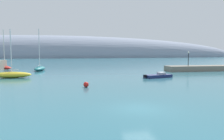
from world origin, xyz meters
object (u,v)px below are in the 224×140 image
sailboat_red_outer_mooring (5,67)px  motorboat_navy_foreground (158,76)px  sailboat_teal_near_shore (40,68)px  mooring_buoy_red (86,85)px  sailboat_yellow_mid_mooring (12,74)px  harbor_lamp_post (188,57)px

sailboat_red_outer_mooring → motorboat_navy_foreground: sailboat_red_outer_mooring is taller
sailboat_teal_near_shore → mooring_buoy_red: size_ratio=14.79×
sailboat_teal_near_shore → mooring_buoy_red: (9.69, -27.87, -0.25)m
sailboat_yellow_mid_mooring → harbor_lamp_post: size_ratio=2.50×
sailboat_teal_near_shore → sailboat_red_outer_mooring: (-10.04, 6.31, -0.02)m
sailboat_teal_near_shore → mooring_buoy_red: sailboat_teal_near_shore is taller
sailboat_yellow_mid_mooring → mooring_buoy_red: sailboat_yellow_mid_mooring is taller
motorboat_navy_foreground → harbor_lamp_post: size_ratio=1.66×
sailboat_red_outer_mooring → mooring_buoy_red: size_ratio=15.32×
sailboat_red_outer_mooring → motorboat_navy_foreground: size_ratio=1.87×
sailboat_red_outer_mooring → motorboat_navy_foreground: bearing=19.5°
sailboat_red_outer_mooring → motorboat_navy_foreground: (33.38, -26.01, -0.26)m
sailboat_teal_near_shore → harbor_lamp_post: bearing=-98.7°
sailboat_teal_near_shore → motorboat_navy_foreground: (23.34, -19.70, -0.28)m
mooring_buoy_red → harbor_lamp_post: size_ratio=0.20×
sailboat_red_outer_mooring → harbor_lamp_post: sailboat_red_outer_mooring is taller
motorboat_navy_foreground → sailboat_teal_near_shore: bearing=124.8°
sailboat_yellow_mid_mooring → motorboat_navy_foreground: (26.04, -4.70, -0.28)m
sailboat_teal_near_shore → sailboat_red_outer_mooring: bearing=63.4°
sailboat_teal_near_shore → sailboat_yellow_mid_mooring: sailboat_teal_near_shore is taller
sailboat_red_outer_mooring → harbor_lamp_post: size_ratio=3.12×
harbor_lamp_post → sailboat_teal_near_shore: bearing=165.7°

